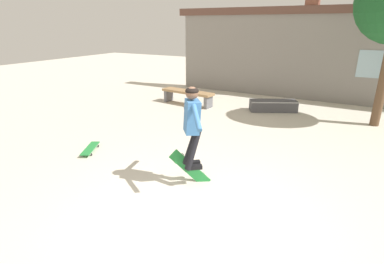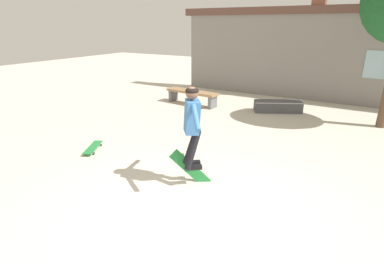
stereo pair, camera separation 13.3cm
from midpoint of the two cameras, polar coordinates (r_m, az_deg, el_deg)
The scene contains 7 objects.
ground_plane at distance 4.64m, azimuth 0.80°, elevation -15.71°, with size 40.00×40.00×0.00m, color beige.
building_backdrop at distance 12.08m, azimuth 22.31°, elevation 13.90°, with size 10.52×0.52×4.63m.
park_bench at distance 10.64m, azimuth 0.36°, elevation 7.21°, with size 2.02×0.68×0.49m.
skate_ledge at distance 10.18m, azimuth 16.39°, elevation 4.72°, with size 1.57×1.15×0.35m.
skater at distance 4.98m, azimuth 0.78°, elevation 2.14°, with size 0.89×1.06×1.43m.
skateboard_flipping at distance 5.44m, azimuth 0.36°, elevation -6.98°, with size 0.69×0.37×0.73m.
skateboard_resting at distance 7.13m, azimuth -17.85°, elevation -2.78°, with size 0.54×0.78×0.08m.
Camera 2 is at (1.92, -3.24, 2.70)m, focal length 28.00 mm.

